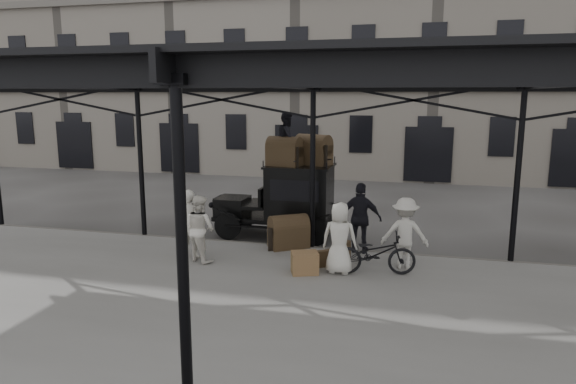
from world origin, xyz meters
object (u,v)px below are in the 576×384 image
taxi (289,197)px  steamer_trunk_platform (289,234)px  porter_official (361,218)px  steamer_trunk_roof_near (285,154)px  porter_left (190,224)px  bicycle (375,253)px

taxi → steamer_trunk_platform: taxi is taller
porter_official → steamer_trunk_roof_near: (-2.34, 1.26, 1.46)m
porter_left → bicycle: (4.59, -0.09, -0.39)m
taxi → steamer_trunk_roof_near: bearing=-108.1°
taxi → bicycle: size_ratio=1.97×
steamer_trunk_platform → steamer_trunk_roof_near: bearing=75.6°
porter_official → steamer_trunk_roof_near: steamer_trunk_roof_near is taller
taxi → porter_official: taxi is taller
taxi → bicycle: (2.76, -3.06, -0.57)m
porter_official → bicycle: porter_official is taller
bicycle → steamer_trunk_roof_near: 4.42m
porter_left → steamer_trunk_platform: 2.67m
steamer_trunk_roof_near → porter_left: bearing=-109.6°
taxi → porter_left: 3.49m
porter_left → porter_official: porter_official is taller
porter_left → steamer_trunk_roof_near: 3.57m
porter_left → steamer_trunk_roof_near: size_ratio=1.83×
taxi → porter_left: (-1.83, -2.96, -0.18)m
taxi → steamer_trunk_platform: size_ratio=3.60×
porter_left → steamer_trunk_roof_near: bearing=-125.6°
taxi → porter_official: 2.72m
taxi → steamer_trunk_roof_near: steamer_trunk_roof_near is taller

